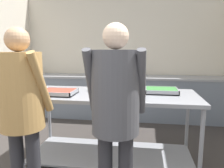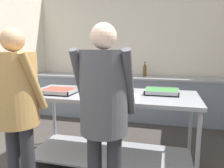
{
  "view_description": "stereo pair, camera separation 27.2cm",
  "coord_description": "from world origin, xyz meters",
  "px_view_note": "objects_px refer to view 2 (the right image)",
  "views": [
    {
      "loc": [
        0.51,
        -0.98,
        1.44
      ],
      "look_at": [
        0.11,
        1.68,
        1.01
      ],
      "focal_mm": 35.0,
      "sensor_mm": 36.0,
      "label": 1
    },
    {
      "loc": [
        0.78,
        -0.92,
        1.44
      ],
      "look_at": [
        0.11,
        1.68,
        1.01
      ],
      "focal_mm": 35.0,
      "sensor_mm": 36.0,
      "label": 2
    }
  ],
  "objects_px": {
    "serving_tray_roast": "(162,92)",
    "water_bottle": "(145,70)",
    "guest_serving_left": "(104,102)",
    "sauce_pan": "(103,87)",
    "guest_serving_right": "(17,98)",
    "serving_tray_vegetables": "(59,91)",
    "plate_stack": "(127,96)"
  },
  "relations": [
    {
      "from": "plate_stack",
      "to": "sauce_pan",
      "type": "bearing_deg",
      "value": 138.64
    },
    {
      "from": "water_bottle",
      "to": "serving_tray_roast",
      "type": "bearing_deg",
      "value": -77.78
    },
    {
      "from": "serving_tray_vegetables",
      "to": "water_bottle",
      "type": "relative_size",
      "value": 1.37
    },
    {
      "from": "guest_serving_right",
      "to": "water_bottle",
      "type": "bearing_deg",
      "value": 72.78
    },
    {
      "from": "guest_serving_right",
      "to": "serving_tray_roast",
      "type": "bearing_deg",
      "value": 37.05
    },
    {
      "from": "sauce_pan",
      "to": "water_bottle",
      "type": "relative_size",
      "value": 1.53
    },
    {
      "from": "sauce_pan",
      "to": "guest_serving_left",
      "type": "distance_m",
      "value": 1.04
    },
    {
      "from": "guest_serving_right",
      "to": "water_bottle",
      "type": "relative_size",
      "value": 5.54
    },
    {
      "from": "serving_tray_vegetables",
      "to": "guest_serving_right",
      "type": "height_order",
      "value": "guest_serving_right"
    },
    {
      "from": "guest_serving_left",
      "to": "serving_tray_roast",
      "type": "bearing_deg",
      "value": 65.64
    },
    {
      "from": "plate_stack",
      "to": "water_bottle",
      "type": "bearing_deg",
      "value": 91.05
    },
    {
      "from": "serving_tray_vegetables",
      "to": "guest_serving_left",
      "type": "bearing_deg",
      "value": -41.08
    },
    {
      "from": "sauce_pan",
      "to": "guest_serving_left",
      "type": "height_order",
      "value": "guest_serving_left"
    },
    {
      "from": "serving_tray_roast",
      "to": "plate_stack",
      "type": "bearing_deg",
      "value": -138.72
    },
    {
      "from": "sauce_pan",
      "to": "guest_serving_right",
      "type": "xyz_separation_m",
      "value": [
        -0.53,
        -0.99,
        0.05
      ]
    },
    {
      "from": "sauce_pan",
      "to": "guest_serving_right",
      "type": "distance_m",
      "value": 1.12
    },
    {
      "from": "serving_tray_vegetables",
      "to": "sauce_pan",
      "type": "height_order",
      "value": "sauce_pan"
    },
    {
      "from": "serving_tray_roast",
      "to": "water_bottle",
      "type": "relative_size",
      "value": 1.34
    },
    {
      "from": "sauce_pan",
      "to": "plate_stack",
      "type": "relative_size",
      "value": 1.7
    },
    {
      "from": "sauce_pan",
      "to": "serving_tray_roast",
      "type": "bearing_deg",
      "value": -1.84
    },
    {
      "from": "water_bottle",
      "to": "plate_stack",
      "type": "bearing_deg",
      "value": -88.95
    },
    {
      "from": "guest_serving_right",
      "to": "plate_stack",
      "type": "bearing_deg",
      "value": 35.22
    },
    {
      "from": "serving_tray_roast",
      "to": "guest_serving_right",
      "type": "distance_m",
      "value": 1.6
    },
    {
      "from": "guest_serving_right",
      "to": "serving_tray_vegetables",
      "type": "bearing_deg",
      "value": 84.48
    },
    {
      "from": "sauce_pan",
      "to": "guest_serving_left",
      "type": "xyz_separation_m",
      "value": [
        0.31,
        -0.99,
        0.06
      ]
    },
    {
      "from": "serving_tray_roast",
      "to": "guest_serving_left",
      "type": "bearing_deg",
      "value": -114.36
    },
    {
      "from": "sauce_pan",
      "to": "guest_serving_right",
      "type": "relative_size",
      "value": 0.28
    },
    {
      "from": "serving_tray_vegetables",
      "to": "sauce_pan",
      "type": "relative_size",
      "value": 0.9
    },
    {
      "from": "water_bottle",
      "to": "sauce_pan",
      "type": "bearing_deg",
      "value": -100.76
    },
    {
      "from": "plate_stack",
      "to": "guest_serving_left",
      "type": "distance_m",
      "value": 0.66
    },
    {
      "from": "serving_tray_roast",
      "to": "serving_tray_vegetables",
      "type": "bearing_deg",
      "value": -166.47
    },
    {
      "from": "plate_stack",
      "to": "guest_serving_right",
      "type": "distance_m",
      "value": 1.12
    }
  ]
}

